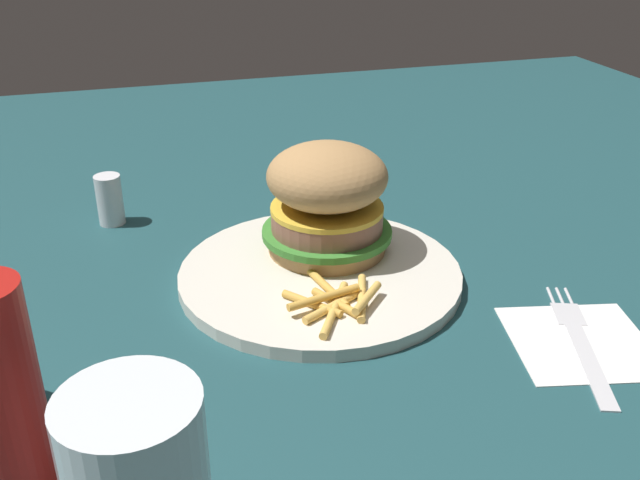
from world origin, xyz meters
The scene contains 8 objects.
ground_plane centered at (0.00, 0.00, 0.00)m, with size 1.60×1.60×0.00m, color #1E474C.
plate centered at (0.01, -0.01, 0.01)m, with size 0.26×0.26×0.01m, color silver.
sandwich centered at (-0.01, -0.05, 0.07)m, with size 0.13×0.13×0.11m.
fries_pile centered at (0.01, 0.05, 0.02)m, with size 0.09×0.11×0.01m.
napkin centered at (-0.16, 0.14, 0.00)m, with size 0.11×0.11×0.00m, color white.
fork centered at (-0.16, 0.14, 0.00)m, with size 0.08×0.17×0.00m.
ketchup_bottle centered at (0.25, 0.19, 0.07)m, with size 0.04×0.04×0.15m, color #B21914.
salt_shaker centered at (0.19, -0.20, 0.03)m, with size 0.03×0.03×0.06m, color white.
Camera 1 is at (0.18, 0.55, 0.33)m, focal length 40.33 mm.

